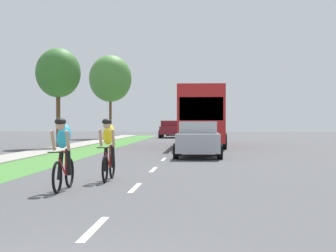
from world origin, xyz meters
TOP-DOWN VIEW (x-y plane):
  - ground_plane at (0.00, 20.00)m, footprint 120.00×120.00m
  - grass_verge at (-4.47, 20.00)m, footprint 2.25×70.00m
  - sidewalk_concrete at (-6.42, 20.00)m, footprint 1.67×70.00m
  - lane_markings_center at (0.00, 24.00)m, footprint 0.12×53.13m
  - cyclist_lead at (-1.50, 7.06)m, footprint 0.42×1.72m
  - cyclist_trailing at (-0.86, 9.10)m, footprint 0.42×1.72m
  - sedan_silver at (1.37, 18.44)m, footprint 1.98×4.30m
  - bus_red at (1.50, 28.82)m, footprint 2.78×11.60m
  - pickup_maroon at (-1.36, 47.01)m, footprint 2.22×5.10m
  - suv_white at (-1.30, 56.40)m, footprint 2.15×4.70m
  - street_tree_near at (-6.80, 26.27)m, footprint 2.61×2.61m
  - street_tree_far at (-6.78, 44.16)m, footprint 3.88×3.88m

SIDE VIEW (x-z plane):
  - ground_plane at x=0.00m, z-range 0.00..0.00m
  - grass_verge at x=-4.47m, z-range 0.00..0.01m
  - lane_markings_center at x=0.00m, z-range 0.00..0.01m
  - sidewalk_concrete at x=-6.42m, z-range -0.05..0.06m
  - sedan_silver at x=1.37m, z-range 0.01..1.53m
  - cyclist_lead at x=-1.50m, z-range 0.02..1.60m
  - cyclist_trailing at x=-0.86m, z-range 0.02..1.60m
  - pickup_maroon at x=-1.36m, z-range 0.01..1.65m
  - suv_white at x=-1.30m, z-range 0.05..1.84m
  - bus_red at x=1.50m, z-range 0.24..3.72m
  - street_tree_near at x=-6.80m, z-range 1.44..7.23m
  - street_tree_far at x=-6.78m, z-range 1.66..9.28m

